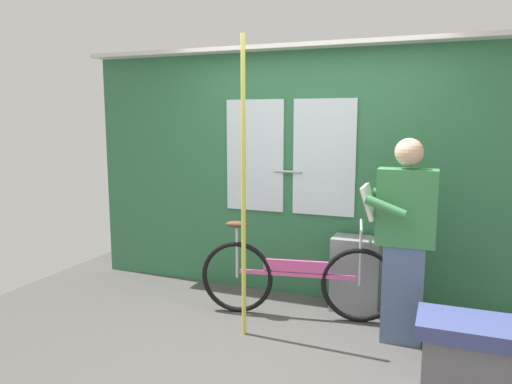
{
  "coord_description": "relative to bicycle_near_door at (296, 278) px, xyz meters",
  "views": [
    {
      "loc": [
        1.22,
        -3.21,
        1.75
      ],
      "look_at": [
        -0.27,
        0.6,
        1.13
      ],
      "focal_mm": 34.24,
      "sensor_mm": 36.0,
      "label": 1
    }
  ],
  "objects": [
    {
      "name": "passenger_reading_newspaper",
      "position": [
        0.91,
        -0.16,
        0.49
      ],
      "size": [
        0.56,
        0.47,
        1.61
      ],
      "rotation": [
        0.0,
        0.0,
        3.16
      ],
      "color": "slate",
      "rests_on": "ground_plane"
    },
    {
      "name": "trash_bin_by_wall",
      "position": [
        0.47,
        0.36,
        -0.01
      ],
      "size": [
        0.43,
        0.28,
        0.68
      ],
      "primitive_type": "cube",
      "color": "gray",
      "rests_on": "ground_plane"
    },
    {
      "name": "bench_seat_corner",
      "position": [
        1.4,
        -0.67,
        -0.12
      ],
      "size": [
        0.7,
        0.44,
        0.45
      ],
      "color": "#3D477F",
      "rests_on": "ground_plane"
    },
    {
      "name": "ground_plane",
      "position": [
        -0.04,
        -0.76,
        -0.38
      ],
      "size": [
        5.71,
        4.29,
        0.04
      ],
      "primitive_type": "cube",
      "color": "#474442"
    },
    {
      "name": "handrail_pole",
      "position": [
        -0.29,
        -0.49,
        0.84
      ],
      "size": [
        0.04,
        0.04,
        2.38
      ],
      "primitive_type": "cylinder",
      "color": "#C6C14C",
      "rests_on": "ground_plane"
    },
    {
      "name": "train_door_wall",
      "position": [
        -0.05,
        0.57,
        0.91
      ],
      "size": [
        4.71,
        0.28,
        2.42
      ],
      "color": "#2D6B42",
      "rests_on": "ground_plane"
    },
    {
      "name": "bicycle_near_door",
      "position": [
        0.0,
        0.0,
        0.0
      ],
      "size": [
        1.72,
        0.48,
        0.87
      ],
      "rotation": [
        0.0,
        0.0,
        0.17
      ],
      "color": "black",
      "rests_on": "ground_plane"
    }
  ]
}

